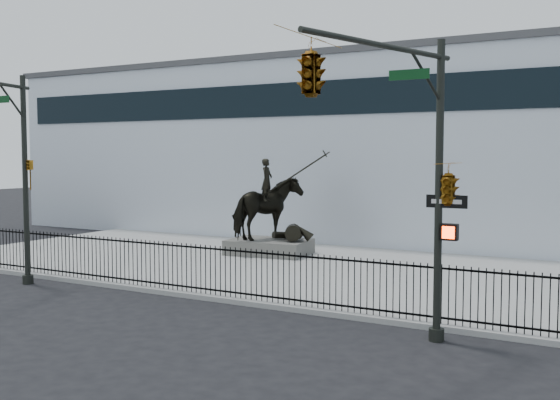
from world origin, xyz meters
The scene contains 8 objects.
ground centered at (0.00, 0.00, 0.00)m, with size 120.00×120.00×0.00m, color black.
plaza centered at (0.00, 7.00, 0.07)m, with size 30.00×12.00×0.15m, color #959593.
building centered at (0.00, 20.00, 4.50)m, with size 44.00×14.00×9.00m, color white.
picket_fence centered at (0.00, 1.25, 0.90)m, with size 22.10×0.10×1.50m.
statue_plinth centered at (-2.67, 9.05, 0.46)m, with size 3.32×2.28×0.62m, color #57554F.
equestrian_statue centered at (-2.61, 9.06, 2.08)m, with size 4.24×2.87×3.61m.
traffic_signal_left centered at (-6.75, -0.62, 4.03)m, with size 1.52×4.84×7.00m.
traffic_signal_right centered at (6.47, -2.00, 4.85)m, with size 2.17×6.86×7.00m.
Camera 1 is at (11.14, -14.80, 4.38)m, focal length 42.00 mm.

